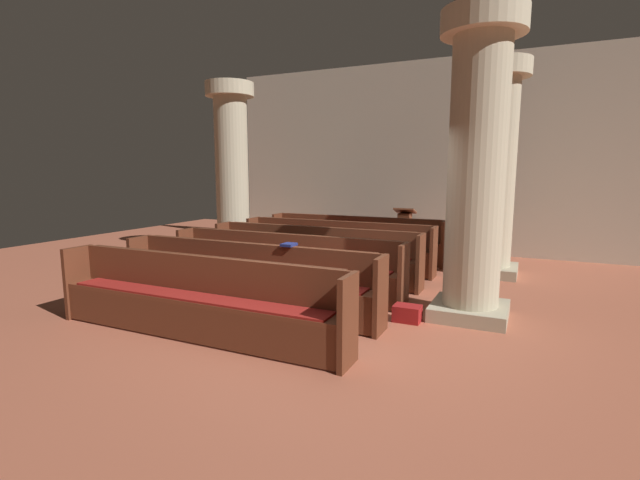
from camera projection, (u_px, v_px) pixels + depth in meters
The scene contains 14 objects.
ground_plane at pixel (315, 323), 5.81m from camera, with size 19.20×19.20×0.00m, color #AD5B42.
back_wall at pixel (425, 157), 10.92m from camera, with size 10.00×0.16×4.50m, color beige.
pew_row_0 at pixel (355, 237), 9.94m from camera, with size 3.91×0.47×0.94m.
pew_row_1 at pixel (336, 244), 9.00m from camera, with size 3.91×0.46×0.94m.
pew_row_2 at pixel (313, 252), 8.07m from camera, with size 3.91×0.46×0.94m.
pew_row_3 at pixel (284, 263), 7.13m from camera, with size 3.91×0.47×0.94m.
pew_row_4 at pixel (246, 276), 6.20m from camera, with size 3.91×0.46×0.94m.
pew_row_5 at pixel (194, 295), 5.26m from camera, with size 3.91×0.46×0.94m.
pillar_aisle_side at pixel (495, 167), 8.28m from camera, with size 1.07×1.07×3.87m.
pillar_far_side at pixel (232, 168), 10.32m from camera, with size 1.07×1.07×3.87m.
pillar_aisle_rear at pixel (477, 165), 5.76m from camera, with size 1.03×1.03×3.87m.
lectern at pixel (404, 234), 10.68m from camera, with size 0.48×0.45×1.08m.
hymn_book at pixel (289, 245), 6.06m from camera, with size 0.17×0.20×0.04m, color navy.
kneeler_box_red at pixel (407, 313), 5.87m from camera, with size 0.35×0.25×0.21m, color maroon.
Camera 1 is at (2.42, -5.03, 1.93)m, focal length 25.51 mm.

